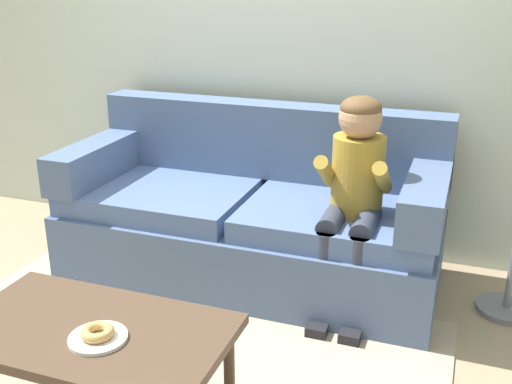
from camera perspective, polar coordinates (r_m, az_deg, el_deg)
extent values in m
plane|color=#9E896B|center=(2.95, -7.32, -14.32)|extent=(10.00, 10.00, 0.00)
cube|color=beige|center=(3.74, 1.78, 16.13)|extent=(8.00, 0.10, 2.80)
cube|color=tan|center=(2.77, -9.76, -16.89)|extent=(2.44, 1.78, 0.01)
cube|color=slate|center=(3.47, -0.55, -4.95)|extent=(2.08, 0.90, 0.38)
cube|color=#4E6591|center=(3.53, -8.77, -0.33)|extent=(1.00, 0.74, 0.12)
cube|color=#4E6591|center=(3.19, 7.90, -2.54)|extent=(1.00, 0.74, 0.12)
cube|color=slate|center=(3.60, 1.37, 4.92)|extent=(2.08, 0.20, 0.43)
cube|color=slate|center=(3.73, -14.23, 3.15)|extent=(0.20, 0.90, 0.22)
cube|color=slate|center=(3.13, 15.75, -0.28)|extent=(0.20, 0.90, 0.22)
cube|color=#4C3828|center=(2.37, -15.12, -12.62)|extent=(1.02, 0.58, 0.04)
cylinder|color=#4C3828|center=(2.88, -19.65, -11.86)|extent=(0.04, 0.04, 0.39)
cylinder|color=#4C3828|center=(2.47, -2.53, -16.39)|extent=(0.04, 0.04, 0.39)
cylinder|color=olive|center=(3.06, 9.51, 1.55)|extent=(0.26, 0.26, 0.40)
sphere|color=tan|center=(2.96, 9.77, 6.88)|extent=(0.21, 0.21, 0.21)
ellipsoid|color=brown|center=(2.95, 9.82, 7.77)|extent=(0.20, 0.20, 0.12)
cylinder|color=#333847|center=(3.00, 7.27, -2.57)|extent=(0.11, 0.30, 0.11)
cylinder|color=#333847|center=(2.97, 6.41, -7.73)|extent=(0.09, 0.09, 0.44)
cube|color=black|center=(3.05, 6.00, -12.30)|extent=(0.10, 0.20, 0.06)
cylinder|color=olive|center=(2.98, 6.60, 1.88)|extent=(0.07, 0.29, 0.23)
cylinder|color=#333847|center=(2.98, 10.27, -2.96)|extent=(0.11, 0.30, 0.11)
cylinder|color=#333847|center=(2.94, 9.47, -8.17)|extent=(0.09, 0.09, 0.44)
cube|color=black|center=(3.03, 9.01, -12.77)|extent=(0.10, 0.20, 0.06)
cylinder|color=olive|center=(2.93, 11.77, 1.28)|extent=(0.07, 0.29, 0.23)
cylinder|color=white|center=(2.29, -14.59, -13.11)|extent=(0.21, 0.21, 0.01)
torus|color=tan|center=(2.27, -14.65, -12.58)|extent=(0.17, 0.17, 0.04)
cube|color=gold|center=(3.10, -12.08, -12.20)|extent=(0.16, 0.09, 0.05)
cylinder|color=gold|center=(3.14, -13.43, -11.86)|extent=(0.06, 0.06, 0.05)
cylinder|color=gold|center=(3.06, -10.69, -12.55)|extent=(0.06, 0.06, 0.05)
cylinder|color=slate|center=(3.45, 22.38, -10.07)|extent=(0.30, 0.30, 0.03)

